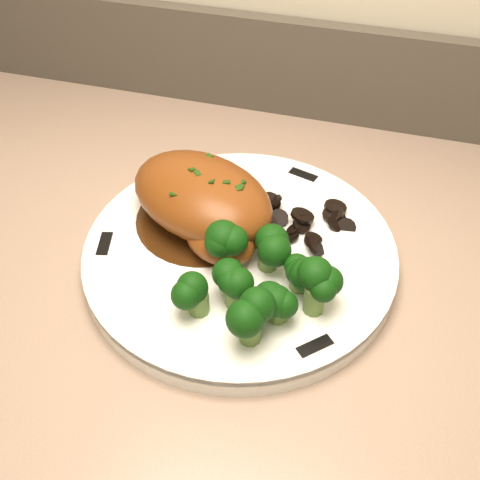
# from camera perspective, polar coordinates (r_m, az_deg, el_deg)

# --- Properties ---
(plate) EXTENTS (0.36, 0.36, 0.02)m
(plate) POSITION_cam_1_polar(r_m,az_deg,el_deg) (0.57, -0.00, -1.42)
(plate) COLOR white
(plate) RESTS_ON counter
(rim_accent_0) EXTENTS (0.03, 0.02, 0.00)m
(rim_accent_0) POSITION_cam_1_polar(r_m,az_deg,el_deg) (0.65, 6.01, 6.16)
(rim_accent_0) COLOR black
(rim_accent_0) RESTS_ON plate
(rim_accent_1) EXTENTS (0.02, 0.03, 0.00)m
(rim_accent_1) POSITION_cam_1_polar(r_m,az_deg,el_deg) (0.58, -12.71, -0.36)
(rim_accent_1) COLOR black
(rim_accent_1) RESTS_ON plate
(rim_accent_2) EXTENTS (0.03, 0.03, 0.00)m
(rim_accent_2) POSITION_cam_1_polar(r_m,az_deg,el_deg) (0.49, 7.11, -9.97)
(rim_accent_2) COLOR black
(rim_accent_2) RESTS_ON plate
(gravy_pool) EXTENTS (0.13, 0.13, 0.00)m
(gravy_pool) POSITION_cam_1_polar(r_m,az_deg,el_deg) (0.59, -3.50, 2.03)
(gravy_pool) COLOR #391D0A
(gravy_pool) RESTS_ON plate
(chicken_breast) EXTENTS (0.18, 0.16, 0.06)m
(chicken_breast) POSITION_cam_1_polar(r_m,az_deg,el_deg) (0.57, -3.43, 3.72)
(chicken_breast) COLOR brown
(chicken_breast) RESTS_ON plate
(mushroom_pile) EXTENTS (0.09, 0.07, 0.02)m
(mushroom_pile) POSITION_cam_1_polar(r_m,az_deg,el_deg) (0.58, 5.47, 1.33)
(mushroom_pile) COLOR black
(mushroom_pile) RESTS_ON plate
(broccoli_florets) EXTENTS (0.12, 0.11, 0.04)m
(broccoli_florets) POSITION_cam_1_polar(r_m,az_deg,el_deg) (0.50, 1.85, -3.98)
(broccoli_florets) COLOR olive
(broccoli_florets) RESTS_ON plate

